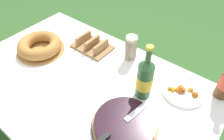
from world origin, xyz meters
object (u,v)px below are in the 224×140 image
object	(u,v)px
berry_tart	(125,125)
cup_stack	(131,49)
serving_knife	(120,125)
snack_plate_near	(183,91)
bundt_cake	(40,46)
cider_bottle_green	(145,79)
bread_board	(92,45)

from	to	relation	value
berry_tart	cup_stack	bearing A→B (deg)	121.38
serving_knife	snack_plate_near	distance (m)	0.42
bundt_cake	cup_stack	xyz separation A→B (m)	(0.53, 0.30, 0.05)
berry_tart	serving_knife	size ratio (longest dim) A/B	0.84
bundt_cake	cider_bottle_green	world-z (taller)	cider_bottle_green
cup_stack	bundt_cake	bearing A→B (deg)	-150.62
serving_knife	bundt_cake	size ratio (longest dim) A/B	1.18
berry_tart	bundt_cake	xyz separation A→B (m)	(-0.78, 0.13, 0.01)
bread_board	snack_plate_near	bearing A→B (deg)	0.74
cider_bottle_green	serving_knife	bearing A→B (deg)	-81.67
berry_tart	snack_plate_near	distance (m)	0.39
serving_knife	bundt_cake	xyz separation A→B (m)	(-0.78, 0.15, -0.02)
bundt_cake	serving_knife	bearing A→B (deg)	-11.20
snack_plate_near	bread_board	xyz separation A→B (m)	(-0.66, -0.01, 0.01)
cup_stack	bread_board	xyz separation A→B (m)	(-0.27, -0.06, -0.07)
serving_knife	snack_plate_near	bearing A→B (deg)	-7.64
cider_bottle_green	bundt_cake	bearing A→B (deg)	-172.37
serving_knife	bread_board	world-z (taller)	bread_board
bundt_cake	cup_stack	bearing A→B (deg)	29.38
serving_knife	cider_bottle_green	world-z (taller)	cider_bottle_green
cup_stack	snack_plate_near	bearing A→B (deg)	-7.49
berry_tart	cup_stack	world-z (taller)	cup_stack
cup_stack	snack_plate_near	distance (m)	0.39
cider_bottle_green	bread_board	world-z (taller)	cider_bottle_green
serving_knife	snack_plate_near	size ratio (longest dim) A/B	1.60
serving_knife	snack_plate_near	xyz separation A→B (m)	(0.13, 0.40, -0.05)
berry_tart	bread_board	size ratio (longest dim) A/B	1.21
berry_tart	cider_bottle_green	xyz separation A→B (m)	(-0.04, 0.22, 0.10)
bundt_cake	cup_stack	distance (m)	0.61
snack_plate_near	berry_tart	bearing A→B (deg)	-108.50
bundt_cake	snack_plate_near	world-z (taller)	bundt_cake
cup_stack	snack_plate_near	xyz separation A→B (m)	(0.38, -0.05, -0.08)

